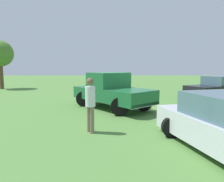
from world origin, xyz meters
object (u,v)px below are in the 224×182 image
pickup_truck (111,90)px  tree_far_center (0,54)px  person_bystander (90,102)px  sedan_near (218,88)px  traffic_cone (201,105)px

pickup_truck → tree_far_center: size_ratio=1.01×
person_bystander → tree_far_center: (-9.83, 13.46, 2.31)m
pickup_truck → tree_far_center: tree_far_center is taller
pickup_truck → person_bystander: (-0.65, -3.99, 0.06)m
pickup_truck → sedan_near: bearing=74.5°
tree_far_center → person_bystander: bearing=-53.8°
person_bystander → tree_far_center: bearing=-88.1°
sedan_near → tree_far_center: bearing=-45.4°
pickup_truck → traffic_cone: (4.35, -0.73, -0.68)m
pickup_truck → tree_far_center: bearing=-172.1°
pickup_truck → person_bystander: 4.04m
tree_far_center → traffic_cone: 18.26m
traffic_cone → tree_far_center: bearing=145.5°
person_bystander → traffic_cone: bearing=178.9°
traffic_cone → pickup_truck: bearing=170.5°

